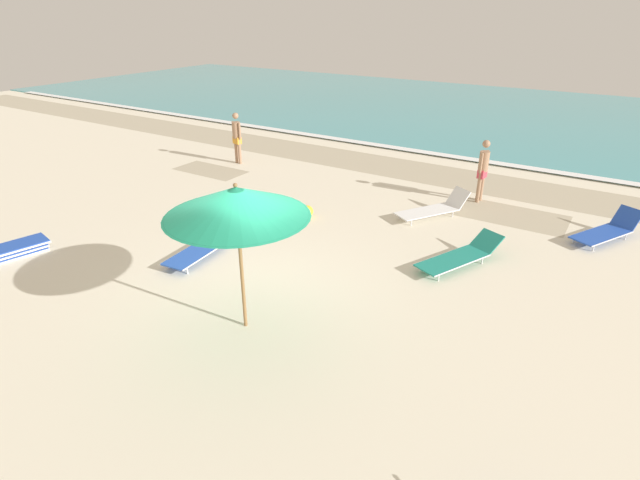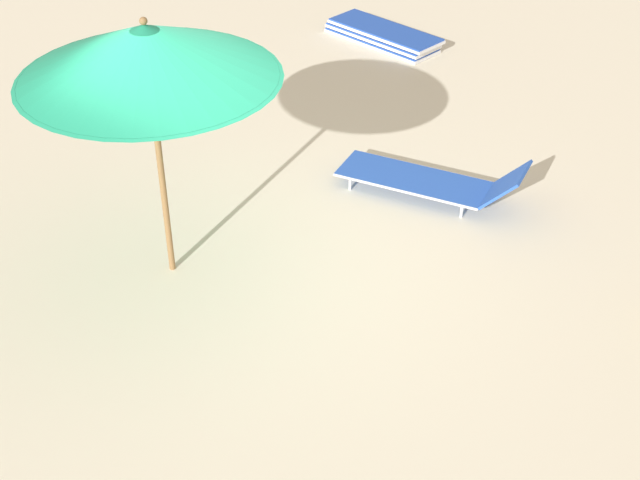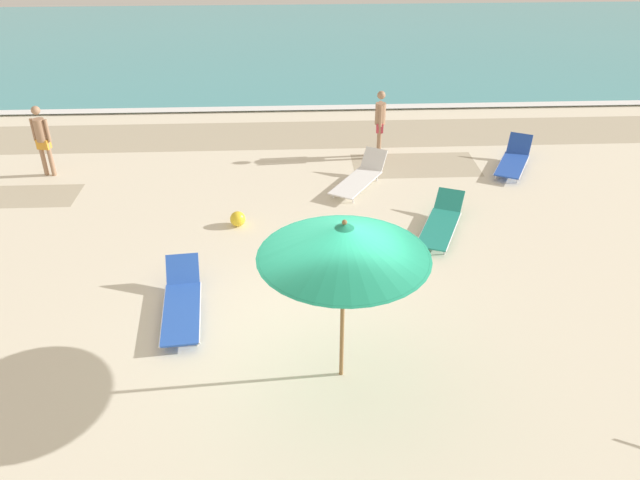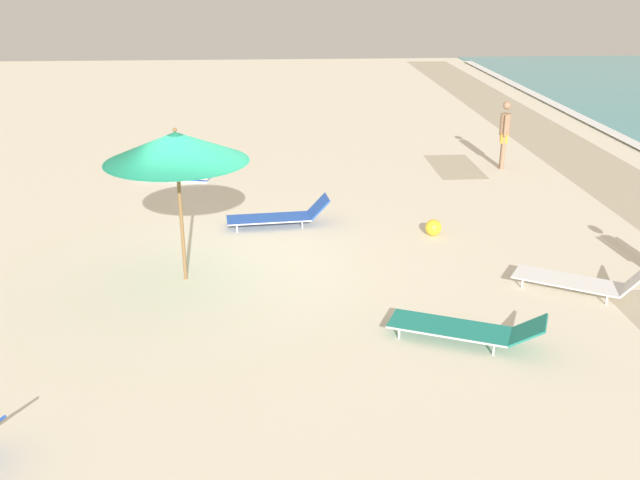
# 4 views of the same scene
# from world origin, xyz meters

# --- Properties ---
(ground_plane) EXTENTS (60.00, 60.00, 0.16)m
(ground_plane) POSITION_xyz_m (0.00, 0.01, -0.08)
(ground_plane) COLOR beige
(beach_umbrella) EXTENTS (2.33, 2.33, 2.62)m
(beach_umbrella) POSITION_xyz_m (0.33, -0.69, 2.30)
(beach_umbrella) COLOR olive
(beach_umbrella) RESTS_ON ground_plane
(lounger_stack) EXTENTS (1.02, 1.99, 0.24)m
(lounger_stack) POSITION_xyz_m (-5.87, -1.62, 0.12)
(lounger_stack) COLOR blue
(lounger_stack) RESTS_ON ground_plane
(sun_lounger_under_umbrella) EXTENTS (1.42, 2.23, 0.50)m
(sun_lounger_under_umbrella) POSITION_xyz_m (2.75, 3.53, 0.21)
(sun_lounger_under_umbrella) COLOR #1E8475
(sun_lounger_under_umbrella) RESTS_ON ground_plane
(sun_lounger_near_water_right) EXTENTS (0.81, 2.14, 0.58)m
(sun_lounger_near_water_right) POSITION_xyz_m (-2.24, 0.93, 0.22)
(sun_lounger_near_water_right) COLOR blue
(sun_lounger_near_water_right) RESTS_ON ground_plane
(sun_lounger_mid_beach_solo) EXTENTS (1.58, 2.05, 0.63)m
(sun_lounger_mid_beach_solo) POSITION_xyz_m (1.29, 5.81, 0.22)
(sun_lounger_mid_beach_solo) COLOR white
(sun_lounger_mid_beach_solo) RESTS_ON ground_plane
(beachgoer_shoreline_child) EXTENTS (0.44, 0.27, 1.76)m
(beachgoer_shoreline_child) POSITION_xyz_m (-6.32, 6.81, 1.00)
(beachgoer_shoreline_child) COLOR #A37A5B
(beachgoer_shoreline_child) RESTS_ON ground_plane
(beach_ball) EXTENTS (0.33, 0.33, 0.33)m
(beach_ball) POSITION_xyz_m (-1.50, 3.97, 0.16)
(beach_ball) COLOR yellow
(beach_ball) RESTS_ON ground_plane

